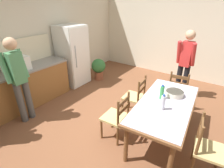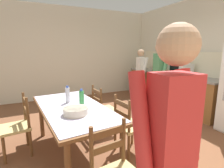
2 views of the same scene
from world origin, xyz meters
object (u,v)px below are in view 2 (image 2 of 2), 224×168
dining_table (73,112)px  bottle_off_centre (82,99)px  paper_bag (157,65)px  bottle_near_centre (68,95)px  person_at_counter (159,73)px  chair_side_far_right (129,126)px  chair_side_far_left (103,110)px  person_at_sink (140,72)px  chair_side_near_left (18,126)px  person_by_table (169,154)px  microwave (181,69)px  serving_bowl (76,110)px

dining_table → bottle_off_centre: bearing=54.4°
paper_bag → bottle_near_centre: paper_bag is taller
bottle_near_centre → person_at_counter: size_ratio=0.16×
dining_table → chair_side_far_right: 0.87m
bottle_off_centre → chair_side_far_left: (-0.56, 0.57, -0.43)m
chair_side_far_left → person_at_sink: size_ratio=0.58×
chair_side_near_left → person_by_table: person_by_table is taller
chair_side_far_right → dining_table: bearing=59.7°
paper_bag → person_at_counter: (0.68, -0.51, -0.12)m
microwave → person_by_table: (2.63, -2.89, -0.10)m
bottle_near_centre → person_at_sink: person_at_sink is taller
paper_bag → bottle_near_centre: size_ratio=1.33×
chair_side_far_right → person_at_counter: (-1.47, 1.79, 0.54)m
bottle_off_centre → serving_bowl: bearing=-32.0°
dining_table → serving_bowl: bearing=-6.5°
dining_table → person_at_sink: person_at_sink is taller
dining_table → chair_side_near_left: bearing=-115.0°
serving_bowl → chair_side_far_left: size_ratio=0.35×
bottle_near_centre → person_at_sink: (-1.74, 2.59, 0.01)m
chair_side_far_left → person_by_table: bearing=163.7°
person_at_counter → chair_side_far_left: bearing=-161.0°
serving_bowl → person_at_sink: 3.47m
person_at_counter → bottle_off_centre: bearing=-153.8°
serving_bowl → chair_side_far_right: 0.87m
microwave → paper_bag: bearing=-179.5°
chair_side_far_left → chair_side_near_left: size_ratio=1.00×
dining_table → chair_side_far_right: size_ratio=2.10×
bottle_off_centre → person_at_counter: person_at_counter is taller
serving_bowl → chair_side_far_right: (0.03, 0.79, -0.36)m
chair_side_far_left → person_at_counter: 2.04m
person_at_counter → person_at_sink: bearing=88.7°
paper_bag → person_at_sink: size_ratio=0.23×
paper_bag → microwave: bearing=0.5°
chair_side_far_left → person_by_table: (2.24, -0.52, 0.52)m
person_at_sink → person_at_counter: size_ratio=0.91×
serving_bowl → bottle_off_centre: bearing=148.0°
bottle_near_centre → chair_side_far_right: size_ratio=0.30×
bottle_near_centre → chair_side_near_left: 0.86m
bottle_off_centre → paper_bag: bearing=122.6°
person_at_sink → person_at_counter: (0.85, -0.02, 0.09)m
microwave → person_at_sink: (-1.10, -0.50, -0.18)m
bottle_near_centre → chair_side_far_left: bearing=109.2°
microwave → person_at_sink: bearing=-155.7°
paper_bag → serving_bowl: paper_bag is taller
bottle_near_centre → microwave: bearing=101.6°
microwave → person_at_counter: 0.58m
serving_bowl → chair_side_far_left: 1.14m
microwave → bottle_near_centre: size_ratio=1.85×
dining_table → chair_side_far_right: bearing=65.1°
dining_table → chair_side_near_left: 0.87m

